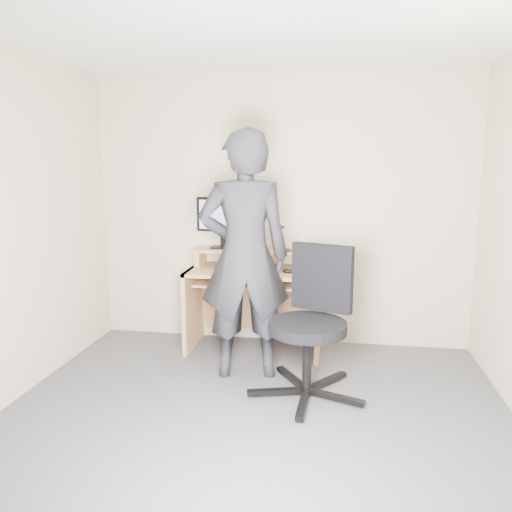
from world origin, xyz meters
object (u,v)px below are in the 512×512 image
(monitor, at_px, (222,218))
(office_chair, at_px, (313,317))
(desk, at_px, (256,289))
(person, at_px, (244,256))

(monitor, distance_m, office_chair, 1.45)
(monitor, xyz_separation_m, office_chair, (0.89, -0.96, -0.61))
(desk, bearing_deg, person, -88.94)
(desk, distance_m, monitor, 0.73)
(desk, xyz_separation_m, office_chair, (0.56, -0.88, 0.04))
(desk, relative_size, office_chair, 1.12)
(office_chair, height_order, person, person)
(office_chair, relative_size, person, 0.55)
(desk, xyz_separation_m, monitor, (-0.33, 0.09, 0.65))
(monitor, relative_size, office_chair, 0.47)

